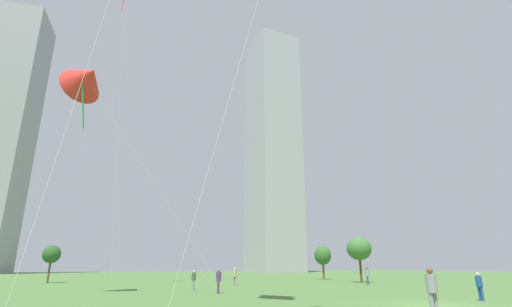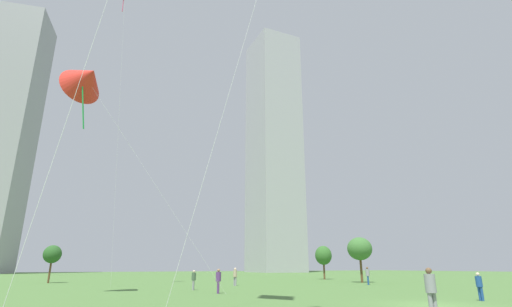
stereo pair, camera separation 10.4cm
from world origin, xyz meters
name	(u,v)px [view 2 (the right image)]	position (x,y,z in m)	size (l,w,h in m)	color
ground	(433,305)	(0.00, 0.00, 0.00)	(280.00, 280.00, 0.00)	#4C7538
person_standing_0	(218,279)	(-6.44, 12.95, 0.99)	(0.38, 0.38, 1.71)	#593372
person_standing_1	(235,275)	(-0.65, 22.65, 1.01)	(0.39, 0.39, 1.76)	gray
person_standing_3	(368,274)	(12.78, 17.88, 1.06)	(0.41, 0.41, 1.84)	#1E478C
person_standing_4	(194,278)	(-6.72, 17.68, 0.91)	(0.35, 0.35, 1.58)	gray
person_standing_5	(431,288)	(-4.14, -3.27, 1.06)	(0.41, 0.41, 1.83)	gray
person_standing_6	(479,284)	(4.54, 0.35, 0.89)	(0.34, 0.34, 1.54)	#1E478C
kite_flying_3	(87,79)	(-16.93, 14.24, 15.27)	(12.74, 4.08, 17.06)	silver
park_tree_0	(360,249)	(16.28, 22.59, 3.97)	(3.02, 3.02, 5.38)	brown
park_tree_1	(52,254)	(-17.49, 38.83, 3.27)	(2.06, 2.06, 4.36)	brown
park_tree_2	(323,255)	(19.66, 34.33, 3.51)	(2.55, 2.55, 4.96)	brown
distant_highrise_1	(274,148)	(50.39, 101.11, 44.56)	(15.63, 17.63, 89.11)	#A8A8AD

